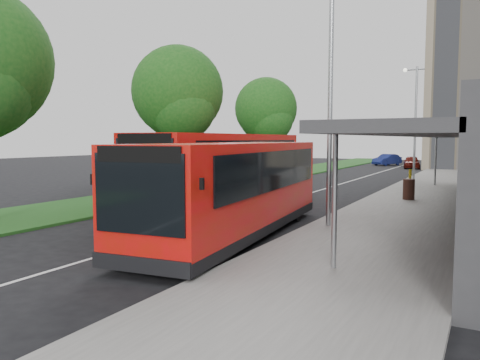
% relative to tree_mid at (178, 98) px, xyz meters
% --- Properties ---
extents(ground, '(120.00, 120.00, 0.00)m').
position_rel_tree_mid_xyz_m(ground, '(7.01, -9.05, -5.43)').
color(ground, black).
rests_on(ground, ground).
extents(pavement, '(5.00, 80.00, 0.15)m').
position_rel_tree_mid_xyz_m(pavement, '(13.01, 10.95, -5.36)').
color(pavement, slate).
rests_on(pavement, ground).
extents(grass_verge, '(5.00, 80.00, 0.10)m').
position_rel_tree_mid_xyz_m(grass_verge, '(0.01, 10.95, -5.38)').
color(grass_verge, '#1B4F19').
rests_on(grass_verge, ground).
extents(lane_centre_line, '(0.12, 70.00, 0.01)m').
position_rel_tree_mid_xyz_m(lane_centre_line, '(7.01, 5.95, -5.43)').
color(lane_centre_line, silver).
rests_on(lane_centre_line, ground).
extents(kerb_dashes, '(0.12, 56.00, 0.01)m').
position_rel_tree_mid_xyz_m(kerb_dashes, '(10.31, 9.95, -5.43)').
color(kerb_dashes, silver).
rests_on(kerb_dashes, ground).
extents(tree_mid, '(5.23, 5.23, 8.41)m').
position_rel_tree_mid_xyz_m(tree_mid, '(0.00, 0.00, 0.00)').
color(tree_mid, '#311F13').
rests_on(tree_mid, ground).
extents(tree_far, '(4.97, 4.97, 7.99)m').
position_rel_tree_mid_xyz_m(tree_far, '(0.00, 12.00, -0.28)').
color(tree_far, '#311F13').
rests_on(tree_far, ground).
extents(lamp_post_near, '(1.44, 0.28, 8.00)m').
position_rel_tree_mid_xyz_m(lamp_post_near, '(11.13, -7.05, -0.72)').
color(lamp_post_near, '#919599').
rests_on(lamp_post_near, pavement).
extents(lamp_post_far, '(1.44, 0.28, 8.00)m').
position_rel_tree_mid_xyz_m(lamp_post_far, '(11.13, 12.95, -0.72)').
color(lamp_post_far, '#919599').
rests_on(lamp_post_far, pavement).
extents(bus_main, '(3.67, 10.63, 2.95)m').
position_rel_tree_mid_xyz_m(bus_main, '(8.95, -9.51, -3.92)').
color(bus_main, red).
rests_on(bus_main, ground).
extents(bus_second, '(3.24, 11.72, 3.30)m').
position_rel_tree_mid_xyz_m(bus_second, '(5.24, -3.75, -3.74)').
color(bus_second, red).
rests_on(bus_second, ground).
extents(litter_bin, '(0.64, 0.64, 0.99)m').
position_rel_tree_mid_xyz_m(litter_bin, '(12.56, 1.46, -4.79)').
color(litter_bin, '#361E16').
rests_on(litter_bin, pavement).
extents(bollard, '(0.19, 0.19, 1.06)m').
position_rel_tree_mid_xyz_m(bollard, '(11.68, 7.95, -4.75)').
color(bollard, yellow).
rests_on(bollard, pavement).
extents(car_near, '(2.22, 4.14, 1.34)m').
position_rel_tree_mid_xyz_m(car_near, '(8.74, 29.57, -4.76)').
color(car_near, '#5A120C').
rests_on(car_near, ground).
extents(car_far, '(2.92, 4.26, 1.33)m').
position_rel_tree_mid_xyz_m(car_far, '(5.31, 34.30, -4.77)').
color(car_far, navy).
rests_on(car_far, ground).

